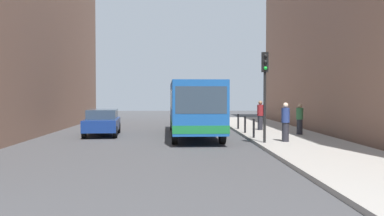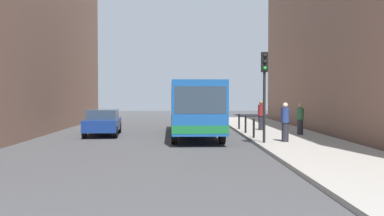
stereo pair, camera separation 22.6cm
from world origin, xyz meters
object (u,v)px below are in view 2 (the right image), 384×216
(bollard_near, at_px, (254,128))
(pedestrian_near_signal, at_px, (285,122))
(bus, at_px, (194,105))
(car_beside_bus, at_px, (103,122))
(bollard_far, at_px, (239,121))
(traffic_light, at_px, (264,80))
(bollard_mid, at_px, (246,124))
(pedestrian_far_sidewalk, at_px, (261,115))
(pedestrian_mid_sidewalk, at_px, (300,119))
(car_behind_bus, at_px, (196,114))

(bollard_near, relative_size, pedestrian_near_signal, 0.52)
(bus, xyz_separation_m, car_beside_bus, (-5.16, 0.39, -0.94))
(car_beside_bus, bearing_deg, bus, 171.49)
(pedestrian_near_signal, bearing_deg, bollard_far, 62.75)
(traffic_light, relative_size, pedestrian_near_signal, 2.26)
(bollard_mid, relative_size, bollard_far, 1.00)
(car_beside_bus, bearing_deg, bollard_near, 155.34)
(bollard_mid, height_order, bollard_far, same)
(bollard_near, relative_size, bollard_mid, 1.00)
(bollard_mid, distance_m, pedestrian_far_sidewalk, 2.31)
(bollard_near, distance_m, pedestrian_near_signal, 2.24)
(bus, height_order, bollard_near, bus)
(pedestrian_far_sidewalk, bearing_deg, car_beside_bus, -143.40)
(pedestrian_near_signal, distance_m, pedestrian_far_sidewalk, 6.61)
(traffic_light, distance_m, pedestrian_mid_sidewalk, 5.24)
(pedestrian_near_signal, bearing_deg, car_beside_bus, 116.20)
(bollard_far, relative_size, pedestrian_far_sidewalk, 0.53)
(pedestrian_near_signal, relative_size, pedestrian_far_sidewalk, 1.01)
(bollard_mid, height_order, pedestrian_mid_sidewalk, pedestrian_mid_sidewalk)
(car_beside_bus, relative_size, pedestrian_near_signal, 2.50)
(car_behind_bus, xyz_separation_m, pedestrian_near_signal, (3.68, -14.38, 0.28))
(car_behind_bus, distance_m, pedestrian_near_signal, 14.85)
(pedestrian_near_signal, xyz_separation_m, pedestrian_far_sidewalk, (0.08, 6.61, -0.01))
(pedestrian_mid_sidewalk, height_order, pedestrian_far_sidewalk, pedestrian_far_sidewalk)
(bus, distance_m, pedestrian_near_signal, 6.14)
(bus, bearing_deg, pedestrian_mid_sidewalk, 169.84)
(car_beside_bus, distance_m, bollard_far, 8.53)
(traffic_light, bearing_deg, bollard_far, 90.73)
(bus, bearing_deg, car_beside_bus, -5.57)
(bollard_near, bearing_deg, car_behind_bus, 101.45)
(bollard_far, xyz_separation_m, pedestrian_near_signal, (1.15, -7.52, 0.44))
(bollard_far, height_order, pedestrian_near_signal, pedestrian_near_signal)
(car_behind_bus, distance_m, pedestrian_far_sidewalk, 8.64)
(traffic_light, relative_size, bollard_mid, 4.32)
(bus, xyz_separation_m, bollard_mid, (2.96, 0.18, -1.10))
(bus, height_order, traffic_light, traffic_light)
(bollard_mid, bearing_deg, pedestrian_far_sidewalk, 57.21)
(car_behind_bus, distance_m, traffic_light, 15.16)
(car_beside_bus, xyz_separation_m, traffic_light, (8.22, -5.28, 2.22))
(bollard_far, xyz_separation_m, pedestrian_far_sidewalk, (1.23, -0.91, 0.43))
(bollard_far, distance_m, pedestrian_near_signal, 7.62)
(car_beside_bus, relative_size, bollard_far, 4.76)
(bus, distance_m, traffic_light, 5.91)
(pedestrian_far_sidewalk, bearing_deg, pedestrian_near_signal, -64.45)
(bollard_near, bearing_deg, traffic_light, -87.46)
(bus, xyz_separation_m, pedestrian_far_sidewalk, (4.19, 2.09, -0.67))
(car_beside_bus, bearing_deg, bollard_far, -166.37)
(car_behind_bus, bearing_deg, pedestrian_far_sidewalk, 117.02)
(car_behind_bus, bearing_deg, bollard_near, 102.64)
(car_behind_bus, relative_size, pedestrian_near_signal, 2.45)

